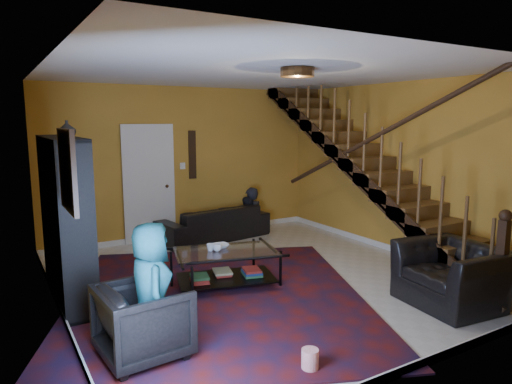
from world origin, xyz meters
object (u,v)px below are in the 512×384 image
(armchair_right, at_px, (452,275))
(coffee_table, at_px, (226,266))
(bookshelf, at_px, (66,222))
(sofa, at_px, (214,223))
(armchair_left, at_px, (143,321))

(armchair_right, bearing_deg, coffee_table, -125.65)
(bookshelf, height_order, armchair_right, bookshelf)
(coffee_table, bearing_deg, sofa, 68.19)
(coffee_table, bearing_deg, bookshelf, 160.21)
(bookshelf, xyz_separation_m, armchair_right, (3.90, -2.54, -0.60))
(armchair_left, relative_size, coffee_table, 0.53)
(bookshelf, relative_size, armchair_left, 2.58)
(coffee_table, bearing_deg, armchair_right, -42.13)
(armchair_left, bearing_deg, coffee_table, -55.01)
(bookshelf, distance_m, sofa, 3.32)
(bookshelf, xyz_separation_m, armchair_left, (0.35, -1.87, -0.61))
(sofa, relative_size, coffee_table, 1.41)
(bookshelf, distance_m, armchair_left, 2.00)
(bookshelf, height_order, sofa, bookshelf)
(armchair_left, bearing_deg, sofa, -38.57)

